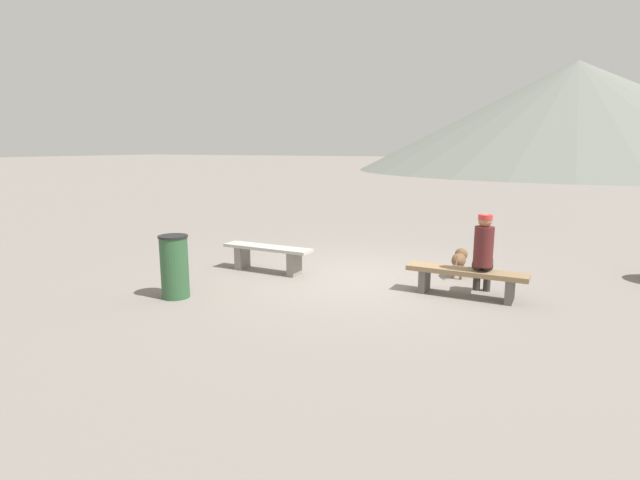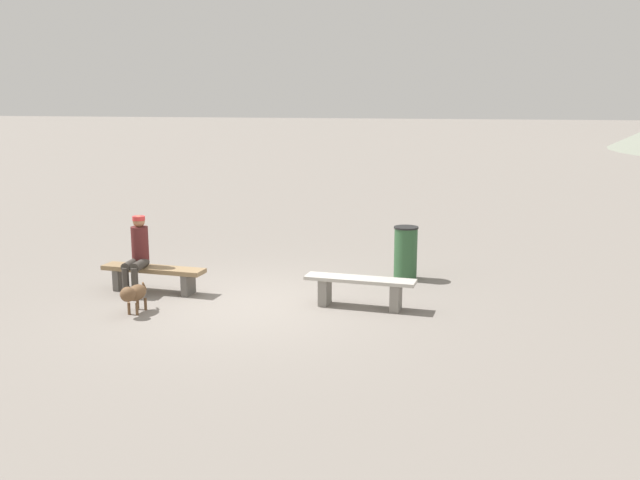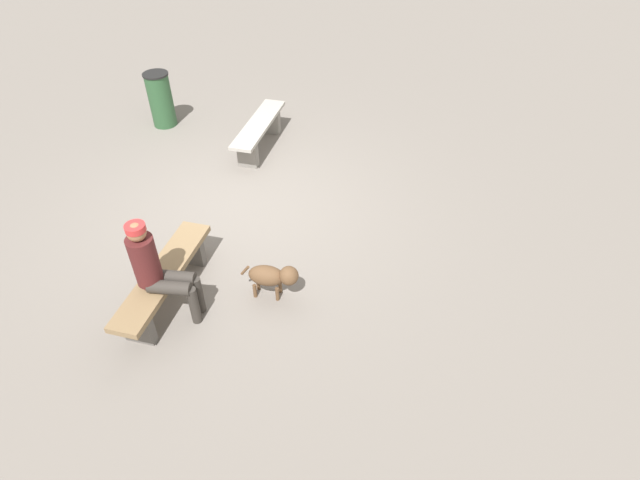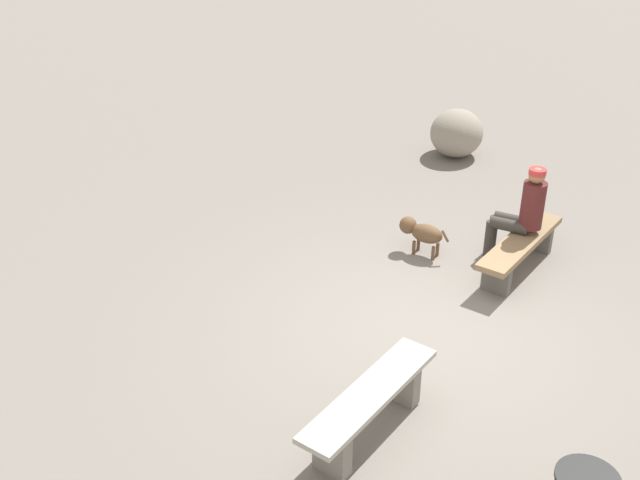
% 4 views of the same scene
% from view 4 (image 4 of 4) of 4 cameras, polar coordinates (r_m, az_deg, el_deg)
% --- Properties ---
extents(ground, '(210.00, 210.00, 0.06)m').
position_cam_4_polar(ground, '(8.17, 8.16, -7.01)').
color(ground, gray).
extents(bench_left, '(1.72, 0.43, 0.47)m').
position_cam_4_polar(bench_left, '(6.64, 3.84, -12.48)').
color(bench_left, gray).
rests_on(bench_left, ground).
extents(bench_right, '(1.79, 0.43, 0.42)m').
position_cam_4_polar(bench_right, '(9.32, 15.08, -0.55)').
color(bench_right, '#605B56').
rests_on(bench_right, ground).
extents(seated_person, '(0.35, 0.66, 1.27)m').
position_cam_4_polar(seated_person, '(9.36, 15.23, 2.21)').
color(seated_person, '#511E1E').
rests_on(seated_person, ground).
extents(dog, '(0.24, 0.69, 0.46)m').
position_cam_4_polar(dog, '(9.46, 7.75, 0.64)').
color(dog, brown).
rests_on(dog, ground).
extents(boulder, '(1.18, 1.12, 0.78)m').
position_cam_4_polar(boulder, '(12.66, 10.43, 8.07)').
color(boulder, gray).
rests_on(boulder, ground).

